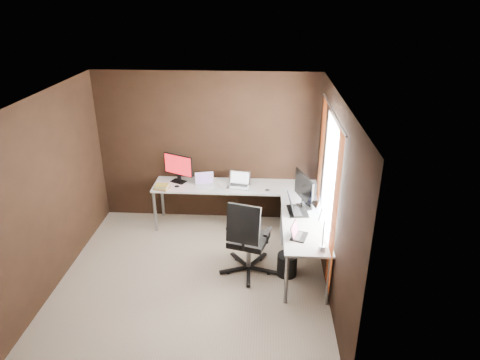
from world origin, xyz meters
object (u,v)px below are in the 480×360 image
at_px(monitor_right, 304,189).
at_px(wastebasket, 287,265).
at_px(monitor_left, 178,167).
at_px(drawer_pedestal, 294,221).
at_px(laptop_white, 205,183).
at_px(laptop_silver, 239,183).
at_px(laptop_black_big, 295,208).
at_px(laptop_black_small, 297,234).
at_px(desk_lamp, 318,219).
at_px(office_chair, 248,251).
at_px(book_stack, 162,187).

distance_m(monitor_right, wastebasket, 1.08).
relative_size(monitor_left, wastebasket, 1.57).
height_order(drawer_pedestal, laptop_white, laptop_white).
relative_size(monitor_left, laptop_silver, 1.31).
bearing_deg(monitor_right, laptop_black_big, 120.18).
relative_size(drawer_pedestal, laptop_white, 1.75).
distance_m(drawer_pedestal, monitor_right, 0.80).
bearing_deg(laptop_white, laptop_black_small, -60.68).
height_order(laptop_silver, laptop_black_small, laptop_silver).
bearing_deg(laptop_black_big, desk_lamp, -172.98).
xyz_separation_m(monitor_left, office_chair, (1.20, -1.39, -0.66)).
relative_size(drawer_pedestal, monitor_left, 1.21).
height_order(monitor_left, office_chair, monitor_left).
height_order(monitor_left, monitor_right, monitor_right).
xyz_separation_m(laptop_white, desk_lamp, (1.61, -1.72, 0.34)).
xyz_separation_m(monitor_right, laptop_black_big, (-0.12, -0.14, -0.23)).
xyz_separation_m(laptop_white, wastebasket, (1.30, -1.30, -0.62)).
relative_size(laptop_silver, office_chair, 0.34).
height_order(book_stack, desk_lamp, desk_lamp).
bearing_deg(monitor_left, laptop_black_small, -15.49).
xyz_separation_m(book_stack, wastebasket, (1.96, -1.12, -0.61)).
height_order(office_chair, wastebasket, office_chair).
height_order(monitor_right, laptop_silver, monitor_right).
xyz_separation_m(office_chair, wastebasket, (0.55, -0.03, -0.17)).
xyz_separation_m(laptop_silver, laptop_black_big, (0.85, -0.82, 0.01)).
bearing_deg(drawer_pedestal, monitor_right, -77.20).
bearing_deg(laptop_black_small, desk_lamp, -119.33).
bearing_deg(monitor_right, book_stack, 59.08).
bearing_deg(wastebasket, laptop_black_small, -63.36).
bearing_deg(office_chair, wastebasket, 12.67).
distance_m(laptop_black_big, book_stack, 2.17).
bearing_deg(office_chair, monitor_right, 53.00).
distance_m(laptop_black_small, wastebasket, 0.65).
xyz_separation_m(laptop_black_small, book_stack, (-2.06, 1.31, -0.01)).
distance_m(drawer_pedestal, laptop_black_big, 0.69).
bearing_deg(book_stack, laptop_black_big, -17.11).
bearing_deg(wastebasket, monitor_left, 140.86).
bearing_deg(laptop_black_small, book_stack, 75.02).
height_order(monitor_left, laptop_black_small, monitor_left).
bearing_deg(monitor_left, laptop_silver, 19.32).
xyz_separation_m(drawer_pedestal, monitor_right, (0.08, -0.35, 0.72)).
height_order(desk_lamp, wastebasket, desk_lamp).
xyz_separation_m(laptop_white, laptop_silver, (0.55, 0.01, 0.00)).
height_order(laptop_white, office_chair, office_chair).
height_order(laptop_white, book_stack, laptop_white).
relative_size(monitor_left, office_chair, 0.44).
height_order(drawer_pedestal, monitor_right, monitor_right).
bearing_deg(laptop_white, desk_lamp, -60.68).
height_order(book_stack, wastebasket, book_stack).
distance_m(book_stack, office_chair, 1.84).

